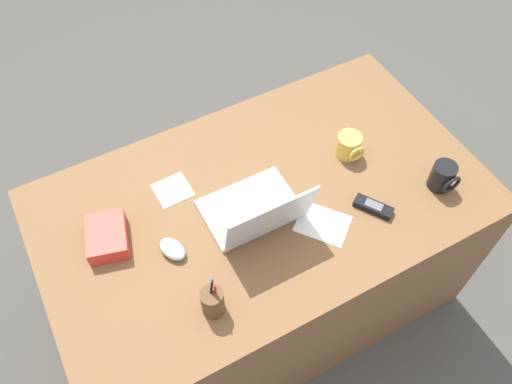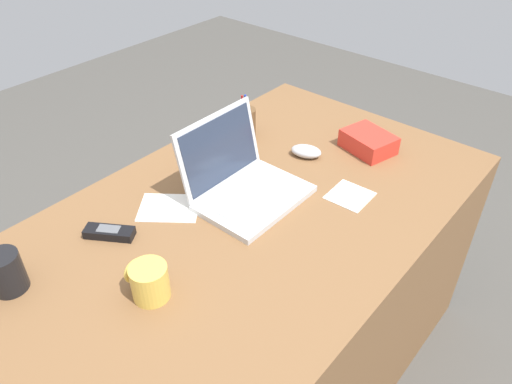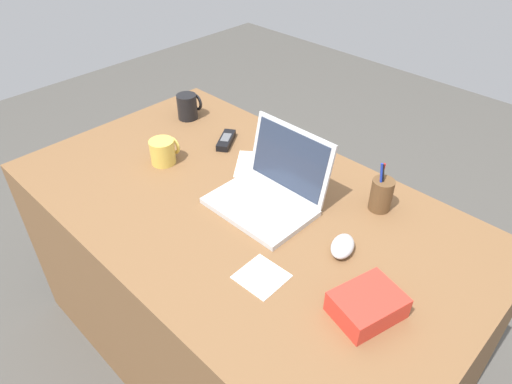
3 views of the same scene
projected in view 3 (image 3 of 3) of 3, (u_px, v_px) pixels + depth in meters
ground_plane at (245, 344)px, 1.89m from camera, size 6.00×6.00×0.00m
desk at (244, 283)px, 1.67m from camera, size 1.52×0.89×0.74m
laptop at (270, 191)px, 1.42m from camera, size 0.31×0.27×0.22m
computer_mouse at (343, 246)px, 1.26m from camera, size 0.09×0.11×0.04m
coffee_mug_white at (163, 151)px, 1.60m from camera, size 0.09×0.10×0.09m
coffee_mug_tall at (188, 106)px, 1.86m from camera, size 0.08×0.09×0.10m
cordless_phone at (226, 140)px, 1.72m from camera, size 0.11×0.13×0.03m
pen_holder at (381, 194)px, 1.39m from camera, size 0.07×0.07×0.17m
snack_bag at (367, 305)px, 1.09m from camera, size 0.16×0.19×0.06m
paper_note_near_laptop at (262, 277)px, 1.20m from camera, size 0.12×0.12×0.00m
paper_note_left at (255, 165)px, 1.61m from camera, size 0.20×0.21×0.00m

